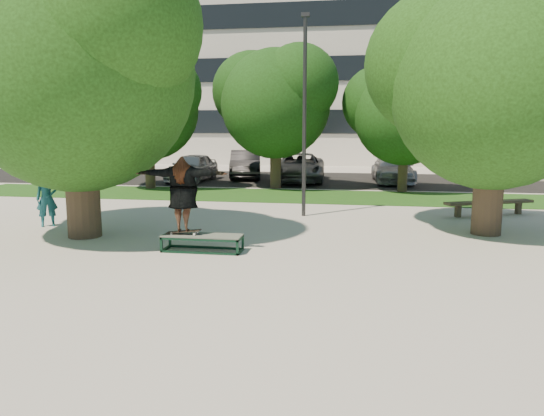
% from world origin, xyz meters
% --- Properties ---
extents(ground, '(120.00, 120.00, 0.00)m').
position_xyz_m(ground, '(0.00, 0.00, 0.00)').
color(ground, '#A49F97').
rests_on(ground, ground).
extents(grass_strip, '(30.00, 4.00, 0.02)m').
position_xyz_m(grass_strip, '(1.00, 9.50, 0.01)').
color(grass_strip, '#154814').
rests_on(grass_strip, ground).
extents(asphalt_strip, '(40.00, 8.00, 0.01)m').
position_xyz_m(asphalt_strip, '(0.00, 16.00, 0.01)').
color(asphalt_strip, black).
rests_on(asphalt_strip, ground).
extents(tree_left, '(6.96, 5.95, 7.12)m').
position_xyz_m(tree_left, '(-4.29, 1.09, 4.42)').
color(tree_left, '#38281E').
rests_on(tree_left, ground).
extents(tree_right, '(6.24, 5.33, 6.51)m').
position_xyz_m(tree_right, '(5.92, 3.08, 4.09)').
color(tree_right, '#38281E').
rests_on(tree_right, ground).
extents(bg_tree_left, '(5.28, 4.51, 5.77)m').
position_xyz_m(bg_tree_left, '(-6.57, 11.07, 3.73)').
color(bg_tree_left, '#38281E').
rests_on(bg_tree_left, ground).
extents(bg_tree_mid, '(5.76, 4.92, 6.24)m').
position_xyz_m(bg_tree_mid, '(-1.08, 12.08, 4.02)').
color(bg_tree_mid, '#38281E').
rests_on(bg_tree_mid, ground).
extents(bg_tree_right, '(5.04, 4.31, 5.43)m').
position_xyz_m(bg_tree_right, '(4.43, 11.57, 3.49)').
color(bg_tree_right, '#38281E').
rests_on(bg_tree_right, ground).
extents(lamppost, '(0.25, 0.15, 6.11)m').
position_xyz_m(lamppost, '(1.00, 5.00, 3.15)').
color(lamppost, '#2D2D30').
rests_on(lamppost, ground).
extents(office_building, '(30.00, 14.12, 16.00)m').
position_xyz_m(office_building, '(-2.00, 31.98, 8.00)').
color(office_building, beige).
rests_on(office_building, ground).
extents(grind_box, '(1.80, 0.60, 0.38)m').
position_xyz_m(grind_box, '(-0.77, -0.03, 0.19)').
color(grind_box, '#103222').
rests_on(grind_box, ground).
extents(skater_rig, '(2.11, 0.67, 1.77)m').
position_xyz_m(skater_rig, '(-1.20, -0.03, 1.30)').
color(skater_rig, white).
rests_on(skater_rig, grind_box).
extents(bystander, '(0.69, 0.63, 1.57)m').
position_xyz_m(bystander, '(-5.93, 2.14, 0.79)').
color(bystander, '#195462').
rests_on(bystander, ground).
extents(bench, '(2.91, 1.61, 0.46)m').
position_xyz_m(bench, '(6.74, 6.00, 0.39)').
color(bench, '#4D422E').
rests_on(bench, ground).
extents(car_silver_a, '(1.88, 4.22, 1.41)m').
position_xyz_m(car_silver_a, '(-5.54, 14.03, 0.71)').
color(car_silver_a, '#AEAEB3').
rests_on(car_silver_a, asphalt_strip).
extents(car_dark, '(2.39, 4.65, 1.46)m').
position_xyz_m(car_dark, '(-3.28, 16.16, 0.73)').
color(car_dark, black).
rests_on(car_dark, asphalt_strip).
extents(car_grey, '(2.61, 5.17, 1.40)m').
position_xyz_m(car_grey, '(-0.22, 14.85, 0.70)').
color(car_grey, slate).
rests_on(car_grey, asphalt_strip).
extents(car_silver_b, '(2.11, 4.65, 1.32)m').
position_xyz_m(car_silver_b, '(4.31, 15.28, 0.66)').
color(car_silver_b, '#A1A1A5').
rests_on(car_silver_b, asphalt_strip).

